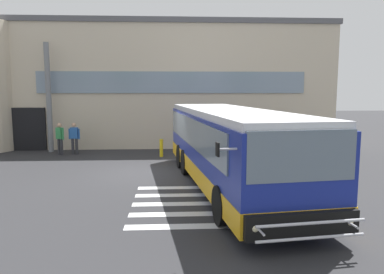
{
  "coord_description": "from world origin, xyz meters",
  "views": [
    {
      "loc": [
        1.03,
        -14.53,
        3.33
      ],
      "look_at": [
        1.77,
        -0.31,
        1.5
      ],
      "focal_mm": 33.7,
      "sensor_mm": 36.0,
      "label": 1
    }
  ],
  "objects": [
    {
      "name": "passenger_by_doorway",
      "position": [
        -4.16,
        4.51,
        0.96
      ],
      "size": [
        0.59,
        0.39,
        1.68
      ],
      "color": "#2D2D33",
      "rests_on": "ground"
    },
    {
      "name": "bay_paint_stripes",
      "position": [
        2.0,
        -4.2,
        0.0
      ],
      "size": [
        4.4,
        3.96,
        0.01
      ],
      "color": "silver",
      "rests_on": "ground"
    },
    {
      "name": "entry_support_column",
      "position": [
        -5.69,
        5.4,
        2.94
      ],
      "size": [
        0.28,
        0.28,
        5.89
      ],
      "primitive_type": "cylinder",
      "color": "slate",
      "rests_on": "ground"
    },
    {
      "name": "bus_main_foreground",
      "position": [
        2.95,
        -2.34,
        1.33
      ],
      "size": [
        3.9,
        11.29,
        2.7
      ],
      "color": "navy",
      "rests_on": "ground"
    },
    {
      "name": "terminal_building",
      "position": [
        -0.69,
        11.62,
        3.68
      ],
      "size": [
        22.82,
        13.8,
        7.38
      ],
      "color": "beige",
      "rests_on": "ground"
    },
    {
      "name": "passenger_near_column",
      "position": [
        -4.89,
        4.43,
        0.93
      ],
      "size": [
        0.5,
        0.4,
        1.68
      ],
      "color": "#2D2D33",
      "rests_on": "ground"
    },
    {
      "name": "ground_plane",
      "position": [
        0.0,
        0.0,
        -0.01
      ],
      "size": [
        80.0,
        90.0,
        0.02
      ],
      "primitive_type": "cube",
      "color": "#2B2B2D",
      "rests_on": "ground"
    },
    {
      "name": "safety_bollard_yellow",
      "position": [
        0.41,
        3.6,
        0.45
      ],
      "size": [
        0.18,
        0.18,
        0.9
      ],
      "primitive_type": "cylinder",
      "color": "yellow",
      "rests_on": "ground"
    }
  ]
}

